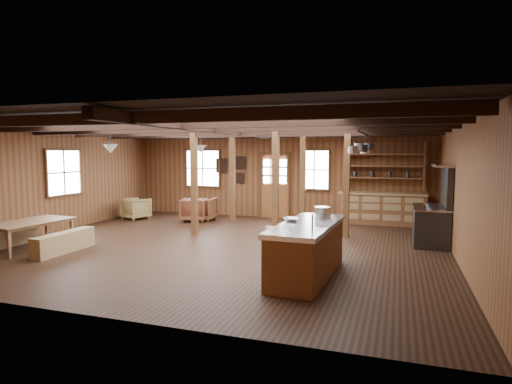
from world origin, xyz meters
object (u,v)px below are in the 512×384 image
dining_table (31,235)px  armchair_a (194,210)px  armchair_c (136,208)px  armchair_b (202,209)px  kitchen_island (307,250)px  commercial_range (433,218)px

dining_table → armchair_a: bearing=-15.5°
armchair_a → armchair_c: armchair_a is taller
armchair_b → kitchen_island: bearing=127.7°
armchair_b → armchair_c: (-2.17, -0.43, -0.03)m
commercial_range → armchair_a: size_ratio=2.35×
commercial_range → dining_table: 9.21m
kitchen_island → armchair_b: (-4.41, 5.00, -0.11)m
kitchen_island → armchair_a: kitchen_island is taller
commercial_range → armchair_b: (-6.68, 1.49, -0.24)m
commercial_range → armchair_b: size_ratio=2.31×
kitchen_island → dining_table: size_ratio=1.41×
commercial_range → armchair_a: 6.96m
kitchen_island → armchair_a: (-4.57, 4.76, -0.11)m
dining_table → armchair_c: 4.48m
armchair_a → armchair_b: size_ratio=0.98×
commercial_range → dining_table: bearing=-158.3°
dining_table → armchair_c: (-0.30, 4.47, 0.03)m
dining_table → kitchen_island: bearing=-86.3°
dining_table → armchair_a: armchair_a is taller
armchair_b → armchair_c: size_ratio=1.08×
armchair_b → commercial_range: bearing=163.7°
dining_table → armchair_b: bearing=-16.3°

